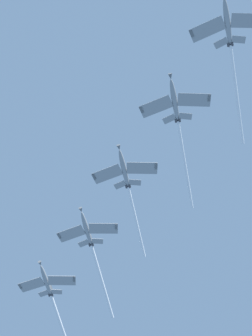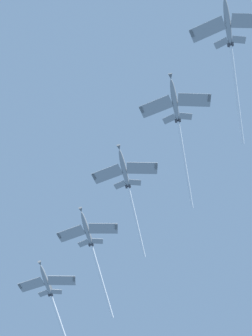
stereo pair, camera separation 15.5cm
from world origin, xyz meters
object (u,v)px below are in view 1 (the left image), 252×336
(jet_second, at_px, (177,119))
(jet_fourth, at_px, (93,249))
(jet_lead, at_px, (230,45))
(jet_third, at_px, (127,183))
(jet_fifth, at_px, (51,296))

(jet_second, relative_size, jet_fourth, 0.96)
(jet_lead, xyz_separation_m, jet_fourth, (71.65, -7.58, -18.82))
(jet_third, height_order, jet_fourth, jet_third)
(jet_second, distance_m, jet_fifth, 73.74)
(jet_lead, bearing_deg, jet_second, -3.38)
(jet_lead, height_order, jet_fifth, jet_lead)
(jet_second, bearing_deg, jet_lead, 176.62)
(jet_lead, xyz_separation_m, jet_second, (22.91, -1.35, -6.55))
(jet_fourth, distance_m, jet_fifth, 23.27)
(jet_fourth, bearing_deg, jet_lead, 173.96)
(jet_second, distance_m, jet_third, 24.63)
(jet_fourth, height_order, jet_fifth, jet_fourth)
(jet_second, bearing_deg, jet_third, -2.38)
(jet_third, distance_m, jet_fifth, 49.15)
(jet_third, bearing_deg, jet_lead, 177.13)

